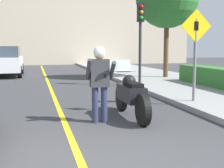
% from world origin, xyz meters
% --- Properties ---
extents(road_center_line, '(0.12, 36.00, 0.01)m').
position_xyz_m(road_center_line, '(-0.60, 6.00, 0.00)').
color(road_center_line, yellow).
rests_on(road_center_line, ground).
extents(building_backdrop, '(28.00, 1.20, 8.11)m').
position_xyz_m(building_backdrop, '(0.00, 26.00, 4.06)').
color(building_backdrop, beige).
rests_on(building_backdrop, ground).
extents(motorcycle, '(0.62, 2.33, 1.32)m').
position_xyz_m(motorcycle, '(0.96, 2.99, 0.52)').
color(motorcycle, black).
rests_on(motorcycle, ground).
extents(person_biker, '(0.59, 0.46, 1.65)m').
position_xyz_m(person_biker, '(0.15, 2.67, 1.00)').
color(person_biker, '#282D4C').
rests_on(person_biker, ground).
extents(crossing_sign, '(0.91, 0.08, 2.51)m').
position_xyz_m(crossing_sign, '(3.09, 3.93, 1.65)').
color(crossing_sign, slate).
rests_on(crossing_sign, sidewalk_curb).
extents(traffic_light, '(0.26, 0.30, 3.27)m').
position_xyz_m(traffic_light, '(3.07, 8.44, 2.43)').
color(traffic_light, '#2D2D30').
rests_on(traffic_light, sidewalk_curb).
extents(parked_car_white, '(1.88, 4.20, 1.68)m').
position_xyz_m(parked_car_white, '(-2.79, 14.59, 0.86)').
color(parked_car_white, black).
rests_on(parked_car_white, ground).
extents(parked_car_grey, '(1.88, 4.20, 1.68)m').
position_xyz_m(parked_car_grey, '(-3.64, 20.68, 0.86)').
color(parked_car_grey, black).
rests_on(parked_car_grey, ground).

